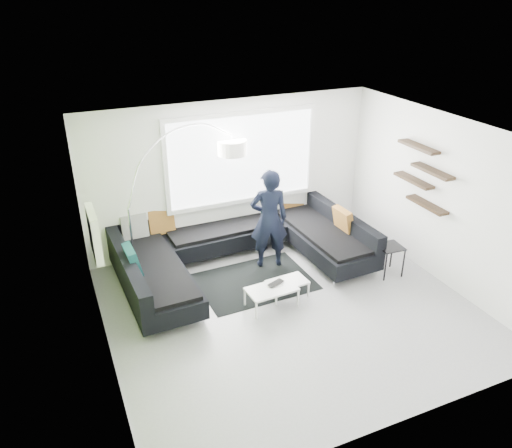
{
  "coord_description": "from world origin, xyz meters",
  "views": [
    {
      "loc": [
        -3.07,
        -5.71,
        4.63
      ],
      "look_at": [
        -0.2,
        0.9,
        1.13
      ],
      "focal_mm": 35.0,
      "sensor_mm": 36.0,
      "label": 1
    }
  ],
  "objects": [
    {
      "name": "ground",
      "position": [
        0.0,
        0.0,
        0.0
      ],
      "size": [
        5.5,
        5.5,
        0.0
      ],
      "primitive_type": "plane",
      "color": "gray",
      "rests_on": "ground"
    },
    {
      "name": "room_shell",
      "position": [
        0.04,
        0.21,
        1.81
      ],
      "size": [
        5.54,
        5.04,
        2.82
      ],
      "color": "white",
      "rests_on": "ground"
    },
    {
      "name": "sectional_sofa",
      "position": [
        -0.23,
        1.44,
        0.4
      ],
      "size": [
        4.32,
        2.77,
        0.91
      ],
      "rotation": [
        0.0,
        0.0,
        0.04
      ],
      "color": "black",
      "rests_on": "ground"
    },
    {
      "name": "rug",
      "position": [
        -0.19,
        0.96,
        0.01
      ],
      "size": [
        1.93,
        1.42,
        0.01
      ],
      "primitive_type": "cube",
      "rotation": [
        0.0,
        0.0,
        0.03
      ],
      "color": "black",
      "rests_on": "ground"
    },
    {
      "name": "coffee_table",
      "position": [
        -0.06,
        0.28,
        0.17
      ],
      "size": [
        1.04,
        0.65,
        0.33
      ],
      "primitive_type": "cube",
      "rotation": [
        0.0,
        0.0,
        0.06
      ],
      "color": "white",
      "rests_on": "ground"
    },
    {
      "name": "arc_lamp",
      "position": [
        -2.01,
        2.04,
        1.25
      ],
      "size": [
        2.41,
        1.07,
        2.49
      ],
      "primitive_type": null,
      "rotation": [
        0.0,
        0.0,
        0.12
      ],
      "color": "silver",
      "rests_on": "ground"
    },
    {
      "name": "side_table",
      "position": [
        2.05,
        0.27,
        0.27
      ],
      "size": [
        0.42,
        0.42,
        0.55
      ],
      "primitive_type": "cube",
      "rotation": [
        0.0,
        0.0,
        -0.06
      ],
      "color": "black",
      "rests_on": "ground"
    },
    {
      "name": "person",
      "position": [
        0.26,
        1.39,
        0.91
      ],
      "size": [
        0.87,
        0.76,
        1.82
      ],
      "primitive_type": "imported",
      "rotation": [
        0.0,
        0.0,
        2.89
      ],
      "color": "black",
      "rests_on": "ground"
    },
    {
      "name": "laptop",
      "position": [
        -0.11,
        0.25,
        0.34
      ],
      "size": [
        0.41,
        0.38,
        0.02
      ],
      "primitive_type": "imported",
      "rotation": [
        0.0,
        0.0,
        0.36
      ],
      "color": "black",
      "rests_on": "coffee_table"
    }
  ]
}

